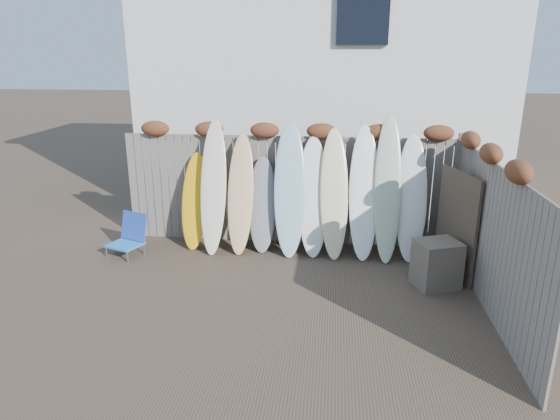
# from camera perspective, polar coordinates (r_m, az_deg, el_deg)

# --- Properties ---
(ground) EXTENTS (80.00, 80.00, 0.00)m
(ground) POSITION_cam_1_polar(r_m,az_deg,el_deg) (7.28, -1.04, -10.39)
(ground) COLOR #493A2D
(back_fence) EXTENTS (6.05, 0.28, 2.24)m
(back_fence) POSITION_cam_1_polar(r_m,az_deg,el_deg) (9.08, 1.20, 3.36)
(back_fence) COLOR slate
(back_fence) RESTS_ON ground
(right_fence) EXTENTS (0.28, 4.40, 2.24)m
(right_fence) POSITION_cam_1_polar(r_m,az_deg,el_deg) (7.34, 23.08, -1.93)
(right_fence) COLOR slate
(right_fence) RESTS_ON ground
(house) EXTENTS (8.50, 5.50, 6.33)m
(house) POSITION_cam_1_polar(r_m,az_deg,el_deg) (12.88, 4.99, 16.57)
(house) COLOR silver
(house) RESTS_ON ground
(beach_chair) EXTENTS (0.71, 0.73, 0.71)m
(beach_chair) POSITION_cam_1_polar(r_m,az_deg,el_deg) (9.20, -16.83, -2.80)
(beach_chair) COLOR #297DCF
(beach_chair) RESTS_ON ground
(wooden_crate) EXTENTS (0.76, 0.70, 0.72)m
(wooden_crate) POSITION_cam_1_polar(r_m,az_deg,el_deg) (7.95, 17.47, -5.90)
(wooden_crate) COLOR brown
(wooden_crate) RESTS_ON ground
(lattice_panel) EXTENTS (0.37, 1.09, 1.69)m
(lattice_panel) POSITION_cam_1_polar(r_m,az_deg,el_deg) (8.26, 19.52, -1.60)
(lattice_panel) COLOR brown
(lattice_panel) RESTS_ON ground
(surfboard_0) EXTENTS (0.53, 0.64, 1.70)m
(surfboard_0) POSITION_cam_1_polar(r_m,az_deg,el_deg) (9.12, -9.72, 1.00)
(surfboard_0) COLOR #FFB10D
(surfboard_0) RESTS_ON ground
(surfboard_1) EXTENTS (0.47, 0.82, 2.31)m
(surfboard_1) POSITION_cam_1_polar(r_m,az_deg,el_deg) (8.85, -7.63, 2.64)
(surfboard_1) COLOR beige
(surfboard_1) RESTS_ON ground
(surfboard_2) EXTENTS (0.47, 0.74, 2.06)m
(surfboard_2) POSITION_cam_1_polar(r_m,az_deg,el_deg) (8.80, -4.54, 1.81)
(surfboard_2) COLOR #F1B890
(surfboard_2) RESTS_ON ground
(surfboard_3) EXTENTS (0.53, 0.63, 1.66)m
(surfboard_3) POSITION_cam_1_polar(r_m,az_deg,el_deg) (8.87, -2.02, 0.62)
(surfboard_3) COLOR gray
(surfboard_3) RESTS_ON ground
(surfboard_4) EXTENTS (0.61, 0.84, 2.28)m
(surfboard_4) POSITION_cam_1_polar(r_m,az_deg,el_deg) (8.66, 1.13, 2.35)
(surfboard_4) COLOR #92BAD4
(surfboard_4) RESTS_ON ground
(surfboard_5) EXTENTS (0.59, 0.76, 2.03)m
(surfboard_5) POSITION_cam_1_polar(r_m,az_deg,el_deg) (8.68, 3.83, 1.49)
(surfboard_5) COLOR white
(surfboard_5) RESTS_ON ground
(surfboard_6) EXTENTS (0.56, 0.81, 2.19)m
(surfboard_6) POSITION_cam_1_polar(r_m,az_deg,el_deg) (8.62, 6.22, 1.86)
(surfboard_6) COLOR beige
(surfboard_6) RESTS_ON ground
(surfboard_7) EXTENTS (0.54, 0.80, 2.24)m
(surfboard_7) POSITION_cam_1_polar(r_m,az_deg,el_deg) (8.65, 9.57, 1.92)
(surfboard_7) COLOR white
(surfboard_7) RESTS_ON ground
(surfboard_8) EXTENTS (0.45, 0.85, 2.44)m
(surfboard_8) POSITION_cam_1_polar(r_m,az_deg,el_deg) (8.62, 12.22, 2.43)
(surfboard_8) COLOR #B3CAAC
(surfboard_8) RESTS_ON ground
(surfboard_9) EXTENTS (0.54, 0.75, 2.10)m
(surfboard_9) POSITION_cam_1_polar(r_m,az_deg,el_deg) (8.75, 14.78, 1.32)
(surfboard_9) COLOR silver
(surfboard_9) RESTS_ON ground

